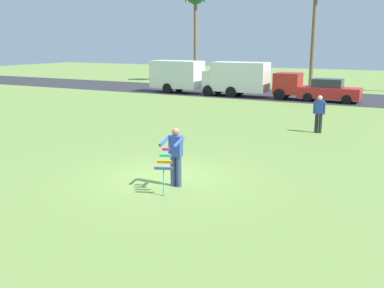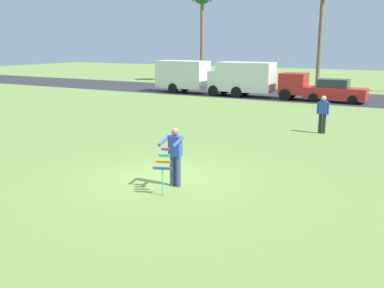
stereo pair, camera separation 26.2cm
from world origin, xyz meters
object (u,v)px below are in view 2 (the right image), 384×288
at_px(person_kite_flyer, 175,155).
at_px(parked_truck_red_cab, 256,79).
at_px(parked_truck_white_box, 191,76).
at_px(person_walker_near, 323,113).
at_px(kite_held, 163,164).
at_px(parked_car_red, 335,91).

xyz_separation_m(person_kite_flyer, parked_truck_red_cab, (-5.45, 21.05, 0.46)).
relative_size(person_kite_flyer, parked_truck_white_box, 0.26).
relative_size(parked_truck_red_cab, person_walker_near, 3.90).
relative_size(person_kite_flyer, kite_held, 1.38).
bearing_deg(person_walker_near, kite_held, -100.68).
height_order(kite_held, person_walker_near, person_walker_near).
bearing_deg(kite_held, parked_truck_red_cab, 104.19).
height_order(person_kite_flyer, person_walker_near, same).
height_order(person_kite_flyer, kite_held, person_kite_flyer).
xyz_separation_m(person_kite_flyer, parked_car_red, (0.38, 21.05, -0.18)).
distance_m(kite_held, person_walker_near, 10.63).
height_order(person_kite_flyer, parked_car_red, person_kite_flyer).
relative_size(person_kite_flyer, parked_truck_red_cab, 0.26).
distance_m(kite_held, parked_truck_white_box, 24.42).
relative_size(parked_car_red, person_walker_near, 2.43).
bearing_deg(parked_truck_red_cab, kite_held, -75.81).
relative_size(kite_held, parked_truck_white_box, 0.19).
bearing_deg(kite_held, person_kite_flyer, 94.40).
distance_m(person_kite_flyer, parked_truck_red_cab, 21.75).
xyz_separation_m(person_kite_flyer, person_walker_near, (2.02, 9.74, -0.02)).
distance_m(parked_truck_red_cab, parked_car_red, 5.87).
distance_m(parked_truck_white_box, person_walker_near, 17.28).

